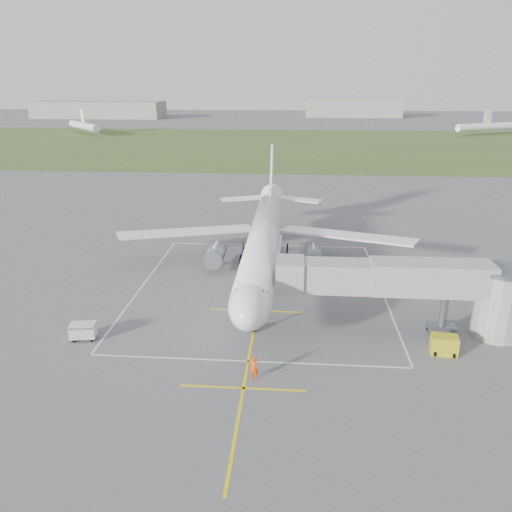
# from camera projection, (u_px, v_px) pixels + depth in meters

# --- Properties ---
(ground) EXTENTS (700.00, 700.00, 0.00)m
(ground) POSITION_uv_depth(u_px,v_px,m) (263.00, 276.00, 61.93)
(ground) COLOR #5E5E61
(ground) RESTS_ON ground
(grass_strip) EXTENTS (700.00, 120.00, 0.02)m
(grass_strip) POSITION_uv_depth(u_px,v_px,m) (285.00, 145.00, 184.06)
(grass_strip) COLOR #435927
(grass_strip) RESTS_ON ground
(apron_markings) EXTENTS (28.20, 60.00, 0.01)m
(apron_markings) POSITION_uv_depth(u_px,v_px,m) (260.00, 295.00, 56.46)
(apron_markings) COLOR yellow
(apron_markings) RESTS_ON ground
(airliner) EXTENTS (38.93, 46.75, 13.52)m
(airliner) POSITION_uv_depth(u_px,v_px,m) (264.00, 240.00, 61.17)
(airliner) COLOR white
(airliner) RESTS_ON ground
(jet_bridge) EXTENTS (23.40, 5.00, 7.20)m
(jet_bridge) POSITION_uv_depth(u_px,v_px,m) (422.00, 287.00, 46.52)
(jet_bridge) COLOR gray
(jet_bridge) RESTS_ON ground
(gpu_unit) EXTENTS (2.44, 1.86, 1.70)m
(gpu_unit) POSITION_uv_depth(u_px,v_px,m) (444.00, 345.00, 44.12)
(gpu_unit) COLOR gold
(gpu_unit) RESTS_ON ground
(baggage_cart) EXTENTS (2.49, 1.71, 1.61)m
(baggage_cart) POSITION_uv_depth(u_px,v_px,m) (83.00, 331.00, 46.55)
(baggage_cart) COLOR silver
(baggage_cart) RESTS_ON ground
(ramp_worker_nose) EXTENTS (0.80, 0.61, 1.95)m
(ramp_worker_nose) POSITION_uv_depth(u_px,v_px,m) (254.00, 368.00, 40.35)
(ramp_worker_nose) COLOR #FF4A08
(ramp_worker_nose) RESTS_ON ground
(ramp_worker_wing) EXTENTS (0.96, 0.99, 1.60)m
(ramp_worker_wing) POSITION_uv_depth(u_px,v_px,m) (208.00, 262.00, 64.28)
(ramp_worker_wing) COLOR #E34B07
(ramp_worker_wing) RESTS_ON ground
(distant_hangars) EXTENTS (345.00, 49.00, 12.00)m
(distant_hangars) POSITION_uv_depth(u_px,v_px,m) (264.00, 110.00, 310.52)
(distant_hangars) COLOR gray
(distant_hangars) RESTS_ON ground
(distant_aircraft) EXTENTS (202.90, 31.53, 8.85)m
(distant_aircraft) POSITION_uv_depth(u_px,v_px,m) (283.00, 126.00, 218.23)
(distant_aircraft) COLOR white
(distant_aircraft) RESTS_ON ground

